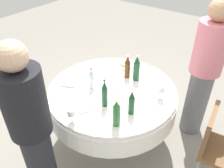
{
  "coord_description": "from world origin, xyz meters",
  "views": [
    {
      "loc": [
        1.2,
        -1.64,
        2.24
      ],
      "look_at": [
        0.0,
        0.0,
        0.81
      ],
      "focal_mm": 37.63,
      "sensor_mm": 36.0,
      "label": 1
    }
  ],
  "objects_px": {
    "bottle_clear_rear": "(92,79)",
    "bottle_green_inner": "(116,114)",
    "plate_mid": "(102,74)",
    "plate_east": "(124,65)",
    "wine_glass_right": "(71,113)",
    "bottle_dark_green_right": "(105,94)",
    "plate_near": "(84,105)",
    "plate_front": "(116,87)",
    "wine_glass_inner": "(161,89)",
    "dining_table": "(112,100)",
    "chair_outer": "(216,144)",
    "bottle_brown_outer": "(127,67)",
    "person_north": "(31,127)",
    "bottle_dark_green_north": "(137,69)",
    "bottle_dark_green_left": "(132,103)"
  },
  "relations": [
    {
      "from": "bottle_clear_rear",
      "to": "plate_front",
      "type": "bearing_deg",
      "value": 35.2
    },
    {
      "from": "bottle_brown_outer",
      "to": "person_north",
      "type": "bearing_deg",
      "value": -95.87
    },
    {
      "from": "wine_glass_inner",
      "to": "plate_front",
      "type": "distance_m",
      "value": 0.48
    },
    {
      "from": "bottle_clear_rear",
      "to": "chair_outer",
      "type": "xyz_separation_m",
      "value": [
        1.31,
        0.22,
        -0.33
      ]
    },
    {
      "from": "person_north",
      "to": "wine_glass_inner",
      "type": "bearing_deg",
      "value": -111.13
    },
    {
      "from": "bottle_clear_rear",
      "to": "person_north",
      "type": "xyz_separation_m",
      "value": [
        0.06,
        -0.83,
        -0.0
      ]
    },
    {
      "from": "chair_outer",
      "to": "bottle_brown_outer",
      "type": "bearing_deg",
      "value": -104.87
    },
    {
      "from": "plate_mid",
      "to": "plate_east",
      "type": "xyz_separation_m",
      "value": [
        0.09,
        0.31,
        0.0
      ]
    },
    {
      "from": "bottle_brown_outer",
      "to": "wine_glass_inner",
      "type": "bearing_deg",
      "value": -14.75
    },
    {
      "from": "bottle_green_inner",
      "to": "plate_near",
      "type": "relative_size",
      "value": 1.23
    },
    {
      "from": "plate_mid",
      "to": "bottle_brown_outer",
      "type": "bearing_deg",
      "value": 26.36
    },
    {
      "from": "dining_table",
      "to": "bottle_brown_outer",
      "type": "bearing_deg",
      "value": 90.64
    },
    {
      "from": "person_north",
      "to": "bottle_green_inner",
      "type": "bearing_deg",
      "value": -123.88
    },
    {
      "from": "bottle_dark_green_right",
      "to": "person_north",
      "type": "relative_size",
      "value": 0.19
    },
    {
      "from": "dining_table",
      "to": "plate_mid",
      "type": "distance_m",
      "value": 0.35
    },
    {
      "from": "plate_front",
      "to": "bottle_dark_green_right",
      "type": "bearing_deg",
      "value": -75.7
    },
    {
      "from": "dining_table",
      "to": "plate_near",
      "type": "xyz_separation_m",
      "value": [
        -0.06,
        -0.38,
        0.16
      ]
    },
    {
      "from": "dining_table",
      "to": "wine_glass_inner",
      "type": "relative_size",
      "value": 9.78
    },
    {
      "from": "bottle_dark_green_left",
      "to": "wine_glass_right",
      "type": "relative_size",
      "value": 1.89
    },
    {
      "from": "wine_glass_inner",
      "to": "chair_outer",
      "type": "distance_m",
      "value": 0.72
    },
    {
      "from": "bottle_dark_green_right",
      "to": "bottle_green_inner",
      "type": "height_order",
      "value": "bottle_dark_green_right"
    },
    {
      "from": "person_north",
      "to": "chair_outer",
      "type": "height_order",
      "value": "person_north"
    },
    {
      "from": "bottle_dark_green_right",
      "to": "plate_front",
      "type": "xyz_separation_m",
      "value": [
        -0.08,
        0.3,
        -0.13
      ]
    },
    {
      "from": "bottle_clear_rear",
      "to": "plate_front",
      "type": "distance_m",
      "value": 0.28
    },
    {
      "from": "bottle_dark_green_north",
      "to": "person_north",
      "type": "distance_m",
      "value": 1.27
    },
    {
      "from": "bottle_clear_rear",
      "to": "bottle_dark_green_right",
      "type": "bearing_deg",
      "value": -27.38
    },
    {
      "from": "dining_table",
      "to": "bottle_dark_green_north",
      "type": "bearing_deg",
      "value": 70.18
    },
    {
      "from": "chair_outer",
      "to": "plate_mid",
      "type": "bearing_deg",
      "value": -97.95
    },
    {
      "from": "bottle_dark_green_right",
      "to": "person_north",
      "type": "height_order",
      "value": "person_north"
    },
    {
      "from": "bottle_green_inner",
      "to": "person_north",
      "type": "relative_size",
      "value": 0.17
    },
    {
      "from": "plate_east",
      "to": "bottle_brown_outer",
      "type": "bearing_deg",
      "value": -48.39
    },
    {
      "from": "bottle_green_inner",
      "to": "person_north",
      "type": "distance_m",
      "value": 0.71
    },
    {
      "from": "wine_glass_right",
      "to": "plate_east",
      "type": "bearing_deg",
      "value": 98.59
    },
    {
      "from": "plate_front",
      "to": "plate_mid",
      "type": "distance_m",
      "value": 0.31
    },
    {
      "from": "plate_front",
      "to": "plate_east",
      "type": "height_order",
      "value": "plate_east"
    },
    {
      "from": "bottle_dark_green_right",
      "to": "wine_glass_right",
      "type": "distance_m",
      "value": 0.37
    },
    {
      "from": "bottle_dark_green_left",
      "to": "bottle_green_inner",
      "type": "xyz_separation_m",
      "value": [
        -0.02,
        -0.21,
        0.01
      ]
    },
    {
      "from": "bottle_dark_green_right",
      "to": "plate_near",
      "type": "relative_size",
      "value": 1.34
    },
    {
      "from": "bottle_dark_green_north",
      "to": "plate_east",
      "type": "distance_m",
      "value": 0.35
    },
    {
      "from": "bottle_dark_green_right",
      "to": "plate_front",
      "type": "bearing_deg",
      "value": 104.3
    },
    {
      "from": "bottle_dark_green_right",
      "to": "bottle_green_inner",
      "type": "relative_size",
      "value": 1.09
    },
    {
      "from": "plate_mid",
      "to": "person_north",
      "type": "height_order",
      "value": "person_north"
    },
    {
      "from": "bottle_green_inner",
      "to": "plate_front",
      "type": "distance_m",
      "value": 0.56
    },
    {
      "from": "plate_east",
      "to": "chair_outer",
      "type": "bearing_deg",
      "value": -15.81
    },
    {
      "from": "wine_glass_inner",
      "to": "bottle_green_inner",
      "type": "bearing_deg",
      "value": -103.59
    },
    {
      "from": "chair_outer",
      "to": "plate_east",
      "type": "bearing_deg",
      "value": -111.59
    },
    {
      "from": "plate_near",
      "to": "dining_table",
      "type": "bearing_deg",
      "value": 81.66
    },
    {
      "from": "bottle_green_inner",
      "to": "chair_outer",
      "type": "bearing_deg",
      "value": 33.64
    },
    {
      "from": "bottle_clear_rear",
      "to": "bottle_green_inner",
      "type": "relative_size",
      "value": 0.88
    },
    {
      "from": "plate_near",
      "to": "plate_east",
      "type": "relative_size",
      "value": 0.93
    }
  ]
}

